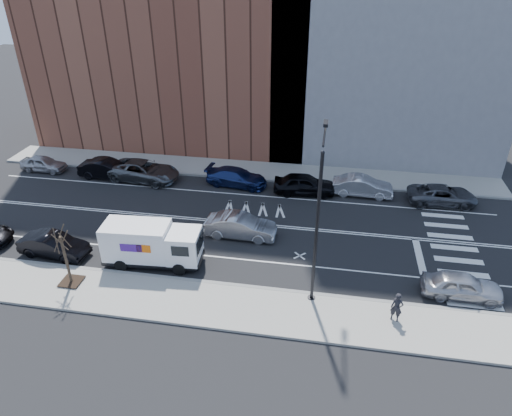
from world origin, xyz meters
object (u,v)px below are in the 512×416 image
(far_parked_b, at_px, (108,169))
(pedestrian, at_px, (397,307))
(fedex_van, at_px, (151,244))
(far_parked_a, at_px, (43,164))
(near_parked_front, at_px, (462,286))
(driving_sedan, at_px, (241,226))

(far_parked_b, height_order, pedestrian, pedestrian)
(fedex_van, xyz_separation_m, far_parked_b, (-8.21, 11.01, -0.64))
(far_parked_a, xyz_separation_m, near_parked_front, (32.74, -11.42, 0.07))
(far_parked_a, height_order, far_parked_b, far_parked_b)
(fedex_van, relative_size, pedestrian, 3.65)
(far_parked_a, relative_size, pedestrian, 2.37)
(far_parked_b, bearing_deg, far_parked_a, 89.46)
(far_parked_a, distance_m, driving_sedan, 20.60)
(fedex_van, height_order, far_parked_a, fedex_van)
(fedex_van, xyz_separation_m, far_parked_a, (-14.45, 11.35, -0.77))
(far_parked_b, bearing_deg, near_parked_front, -110.01)
(pedestrian, bearing_deg, far_parked_b, 163.30)
(far_parked_a, bearing_deg, far_parked_b, -90.56)
(far_parked_b, bearing_deg, pedestrian, -118.69)
(pedestrian, bearing_deg, far_parked_a, 168.56)
(fedex_van, height_order, far_parked_b, fedex_van)
(driving_sedan, distance_m, pedestrian, 11.78)
(far_parked_a, xyz_separation_m, far_parked_b, (6.23, -0.35, 0.12))
(far_parked_a, xyz_separation_m, pedestrian, (28.88, -14.15, 0.31))
(far_parked_b, distance_m, pedestrian, 26.52)
(far_parked_b, distance_m, driving_sedan, 14.79)
(far_parked_b, relative_size, driving_sedan, 1.01)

